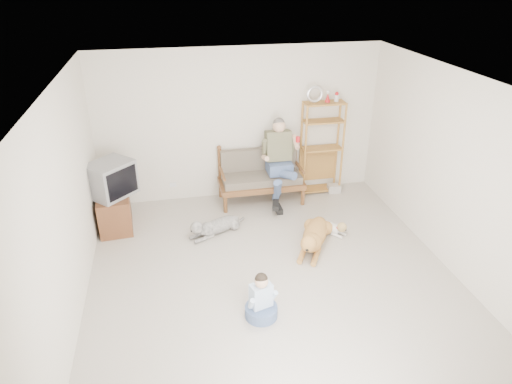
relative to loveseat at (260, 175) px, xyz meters
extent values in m
plane|color=beige|center=(-0.31, -2.44, -0.49)|extent=(5.50, 5.50, 0.00)
plane|color=white|center=(-0.31, -2.44, 2.21)|extent=(5.50, 5.50, 0.00)
plane|color=beige|center=(-0.31, 0.31, 0.86)|extent=(5.00, 0.00, 5.00)
plane|color=beige|center=(-0.31, -5.19, 0.86)|extent=(5.00, 0.00, 5.00)
plane|color=beige|center=(-2.81, -2.44, 0.86)|extent=(0.00, 5.50, 5.50)
plane|color=beige|center=(2.19, -2.44, 0.86)|extent=(0.00, 5.50, 5.50)
cube|color=brown|center=(0.00, -0.07, -0.14)|extent=(1.50, 0.70, 0.10)
cube|color=brown|center=(0.00, -0.07, -0.02)|extent=(1.38, 0.60, 0.13)
cube|color=brown|center=(0.00, 0.17, 0.21)|extent=(1.38, 0.12, 0.45)
cylinder|color=brown|center=(0.00, 0.23, 0.41)|extent=(1.40, 0.05, 0.05)
cylinder|color=brown|center=(-0.70, -0.37, -0.34)|extent=(0.07, 0.07, 0.30)
cylinder|color=brown|center=(-0.70, 0.23, -0.01)|extent=(0.07, 0.07, 0.95)
cylinder|color=brown|center=(0.70, -0.37, -0.34)|extent=(0.07, 0.07, 0.30)
cylinder|color=brown|center=(0.70, 0.23, -0.01)|extent=(0.07, 0.07, 0.95)
cube|color=#526397|center=(0.32, -0.11, 0.18)|extent=(0.42, 0.40, 0.21)
cube|color=#706F4F|center=(0.32, -0.01, 0.54)|extent=(0.44, 0.30, 0.55)
sphere|color=#DCAB89|center=(0.32, -0.04, 0.91)|extent=(0.22, 0.22, 0.22)
sphere|color=#59544F|center=(0.32, -0.02, 0.95)|extent=(0.20, 0.20, 0.20)
cylinder|color=red|center=(0.60, -0.24, 0.72)|extent=(0.07, 0.07, 0.09)
cube|color=#BF803C|center=(1.17, 0.11, 1.23)|extent=(0.73, 0.30, 0.03)
torus|color=silver|center=(0.98, 0.11, 1.39)|extent=(0.30, 0.05, 0.30)
cone|color=red|center=(1.22, 0.11, 1.32)|extent=(0.10, 0.10, 0.15)
cylinder|color=#BF803C|center=(0.81, -0.03, 0.38)|extent=(0.04, 0.04, 1.73)
cylinder|color=#BF803C|center=(0.81, 0.25, 0.38)|extent=(0.04, 0.04, 1.73)
cylinder|color=#BF803C|center=(1.52, -0.03, 0.38)|extent=(0.04, 0.04, 1.73)
cylinder|color=#BF803C|center=(1.52, 0.25, 0.38)|extent=(0.04, 0.04, 1.73)
cube|color=silver|center=(1.43, 0.00, -0.41)|extent=(0.24, 0.18, 0.15)
cube|color=brown|center=(-2.53, -0.46, -0.19)|extent=(0.57, 0.94, 0.60)
cube|color=brown|center=(-2.77, -0.68, -0.19)|extent=(0.05, 0.40, 0.50)
cube|color=brown|center=(-2.77, -0.24, -0.19)|extent=(0.05, 0.40, 0.50)
cube|color=gray|center=(-2.51, -0.51, 0.39)|extent=(0.85, 0.85, 0.55)
cube|color=black|center=(-2.32, -0.70, 0.39)|extent=(0.41, 0.41, 0.44)
cube|color=silver|center=(-1.56, 0.30, -0.19)|extent=(0.12, 0.02, 0.08)
ellipsoid|color=gold|center=(0.53, -1.60, -0.33)|extent=(0.77, 1.02, 0.31)
sphere|color=gold|center=(0.39, -1.86, -0.31)|extent=(0.31, 0.31, 0.31)
sphere|color=gold|center=(0.27, -2.07, -0.18)|extent=(0.24, 0.24, 0.24)
ellipsoid|color=gold|center=(0.22, -2.16, -0.20)|extent=(0.18, 0.20, 0.09)
cylinder|color=gold|center=(0.76, -1.17, -0.42)|extent=(0.11, 0.39, 0.05)
ellipsoid|color=gold|center=(0.21, -2.01, -0.18)|extent=(0.08, 0.09, 0.12)
ellipsoid|color=gold|center=(0.36, -2.09, -0.18)|extent=(0.08, 0.09, 0.12)
ellipsoid|color=beige|center=(-0.88, -0.99, -0.37)|extent=(0.80, 0.58, 0.23)
sphere|color=beige|center=(-1.09, -1.09, -0.35)|extent=(0.23, 0.23, 0.23)
sphere|color=beige|center=(-1.26, -1.18, -0.26)|extent=(0.20, 0.20, 0.20)
ellipsoid|color=beige|center=(-1.34, -1.22, -0.27)|extent=(0.17, 0.14, 0.08)
cylinder|color=beige|center=(-0.54, -0.82, -0.44)|extent=(0.24, 0.25, 0.04)
ellipsoid|color=beige|center=(-1.28, -1.11, -0.26)|extent=(0.08, 0.07, 0.10)
ellipsoid|color=beige|center=(-1.21, -1.23, -0.26)|extent=(0.08, 0.07, 0.10)
ellipsoid|color=silver|center=(0.85, -1.34, -0.40)|extent=(0.42, 0.46, 0.17)
sphere|color=silver|center=(0.93, -1.44, -0.39)|extent=(0.17, 0.17, 0.17)
sphere|color=#A78A53|center=(1.00, -1.53, -0.31)|extent=(0.16, 0.16, 0.16)
ellipsoid|color=#A78A53|center=(1.04, -1.58, -0.33)|extent=(0.12, 0.13, 0.06)
cylinder|color=silver|center=(0.71, -1.17, -0.45)|extent=(0.16, 0.11, 0.03)
cone|color=#A78A53|center=(0.94, -1.55, -0.27)|extent=(0.05, 0.05, 0.05)
cone|color=#A78A53|center=(1.03, -1.48, -0.27)|extent=(0.05, 0.05, 0.05)
torus|color=red|center=(0.98, -1.51, -0.33)|extent=(0.14, 0.14, 0.02)
cylinder|color=#526397|center=(-0.64, -3.06, -0.41)|extent=(0.40, 0.40, 0.15)
cube|color=silver|center=(-0.64, -3.04, -0.17)|extent=(0.29, 0.23, 0.31)
sphere|color=#DCAB89|center=(-0.64, -3.06, 0.05)|extent=(0.17, 0.17, 0.17)
sphere|color=black|center=(-0.64, -3.05, 0.07)|extent=(0.16, 0.16, 0.16)
camera|label=1|loc=(-1.56, -7.31, 3.43)|focal=32.00mm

